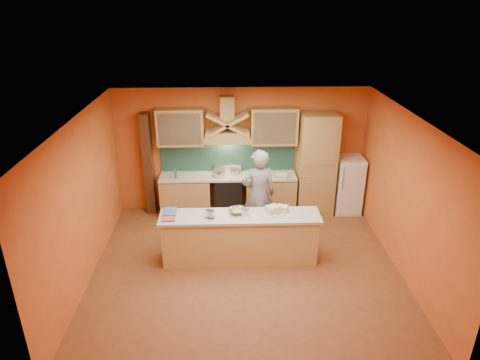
{
  "coord_description": "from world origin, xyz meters",
  "views": [
    {
      "loc": [
        -0.33,
        -6.48,
        4.61
      ],
      "look_at": [
        -0.08,
        0.9,
        1.37
      ],
      "focal_mm": 32.0,
      "sensor_mm": 36.0,
      "label": 1
    }
  ],
  "objects_px": {
    "stove": "(228,195)",
    "kitchen_scale": "(246,213)",
    "person": "(258,195)",
    "mixing_bowl": "(237,211)",
    "fridge": "(348,185)"
  },
  "relations": [
    {
      "from": "stove",
      "to": "kitchen_scale",
      "type": "xyz_separation_m",
      "value": [
        0.3,
        -1.92,
        0.55
      ]
    },
    {
      "from": "kitchen_scale",
      "to": "mixing_bowl",
      "type": "bearing_deg",
      "value": 158.63
    },
    {
      "from": "stove",
      "to": "mixing_bowl",
      "type": "bearing_deg",
      "value": -85.0
    },
    {
      "from": "person",
      "to": "mixing_bowl",
      "type": "height_order",
      "value": "person"
    },
    {
      "from": "stove",
      "to": "person",
      "type": "distance_m",
      "value": 1.32
    },
    {
      "from": "fridge",
      "to": "kitchen_scale",
      "type": "relative_size",
      "value": 10.13
    },
    {
      "from": "stove",
      "to": "person",
      "type": "xyz_separation_m",
      "value": [
        0.59,
        -1.07,
        0.5
      ]
    },
    {
      "from": "mixing_bowl",
      "to": "stove",
      "type": "bearing_deg",
      "value": 95.0
    },
    {
      "from": "stove",
      "to": "person",
      "type": "bearing_deg",
      "value": -60.93
    },
    {
      "from": "stove",
      "to": "kitchen_scale",
      "type": "relative_size",
      "value": 7.01
    },
    {
      "from": "kitchen_scale",
      "to": "stove",
      "type": "bearing_deg",
      "value": 114.05
    },
    {
      "from": "fridge",
      "to": "mixing_bowl",
      "type": "height_order",
      "value": "fridge"
    },
    {
      "from": "fridge",
      "to": "mixing_bowl",
      "type": "bearing_deg",
      "value": -144.54
    },
    {
      "from": "mixing_bowl",
      "to": "kitchen_scale",
      "type": "bearing_deg",
      "value": -36.44
    },
    {
      "from": "kitchen_scale",
      "to": "fridge",
      "type": "bearing_deg",
      "value": 53.72
    }
  ]
}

